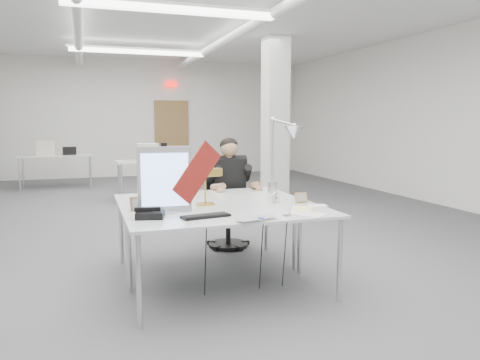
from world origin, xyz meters
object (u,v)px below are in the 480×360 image
at_px(seated_person, 229,175).
at_px(bankers_lamp, 205,188).
at_px(desk_phone, 150,215).
at_px(architect_lamp, 282,154).
at_px(monitor, 165,180).
at_px(laptop, 261,220).
at_px(office_chair, 228,201).
at_px(beige_monitor, 177,181).
at_px(desk_main, 232,214).

height_order(seated_person, bankers_lamp, seated_person).
relative_size(desk_phone, architect_lamp, 0.25).
bearing_deg(desk_phone, monitor, 65.92).
bearing_deg(bankers_lamp, laptop, -77.30).
xyz_separation_m(seated_person, desk_phone, (-1.15, -1.53, -0.12)).
distance_m(monitor, laptop, 0.93).
bearing_deg(office_chair, architect_lamp, -66.04).
height_order(seated_person, monitor, seated_person).
bearing_deg(beige_monitor, desk_main, -53.70).
bearing_deg(monitor, desk_phone, -124.95).
height_order(office_chair, architect_lamp, architect_lamp).
relative_size(desk_main, laptop, 5.12).
relative_size(office_chair, architect_lamp, 1.29).
bearing_deg(bankers_lamp, desk_phone, -146.68).
bearing_deg(beige_monitor, architect_lamp, 2.67).
bearing_deg(laptop, office_chair, 61.67).
bearing_deg(laptop, bankers_lamp, 87.13).
distance_m(seated_person, monitor, 1.67).
bearing_deg(office_chair, laptop, -94.43).
xyz_separation_m(beige_monitor, architect_lamp, (1.04, -0.34, 0.28)).
relative_size(laptop, bankers_lamp, 1.06).
bearing_deg(office_chair, seated_person, -84.71).
xyz_separation_m(seated_person, bankers_lamp, (-0.58, -1.11, 0.02)).
relative_size(monitor, beige_monitor, 1.68).
height_order(laptop, beige_monitor, beige_monitor).
bearing_deg(beige_monitor, bankers_lamp, -54.68).
bearing_deg(seated_person, beige_monitor, -139.55).
distance_m(seated_person, beige_monitor, 0.89).
bearing_deg(desk_phone, bankers_lamp, 50.72).
distance_m(beige_monitor, architect_lamp, 1.13).
bearing_deg(beige_monitor, office_chair, 58.57).
height_order(seated_person, desk_phone, seated_person).
relative_size(laptop, beige_monitor, 1.03).
distance_m(monitor, architect_lamp, 1.39).
distance_m(desk_main, beige_monitor, 1.07).
xyz_separation_m(office_chair, beige_monitor, (-0.73, -0.56, 0.34)).
height_order(office_chair, monitor, monitor).
height_order(monitor, desk_phone, monitor).
xyz_separation_m(desk_main, office_chair, (0.45, 1.58, -0.17)).
relative_size(monitor, desk_phone, 2.60).
height_order(monitor, laptop, monitor).
relative_size(desk_main, architect_lamp, 2.02).
bearing_deg(monitor, bankers_lamp, 31.92).
bearing_deg(architect_lamp, desk_phone, -157.86).
bearing_deg(laptop, monitor, 118.13).
bearing_deg(beige_monitor, desk_phone, -91.48).
bearing_deg(beige_monitor, laptop, -53.92).
distance_m(monitor, desk_phone, 0.36).
distance_m(office_chair, seated_person, 0.33).
bearing_deg(laptop, seated_person, 61.43).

